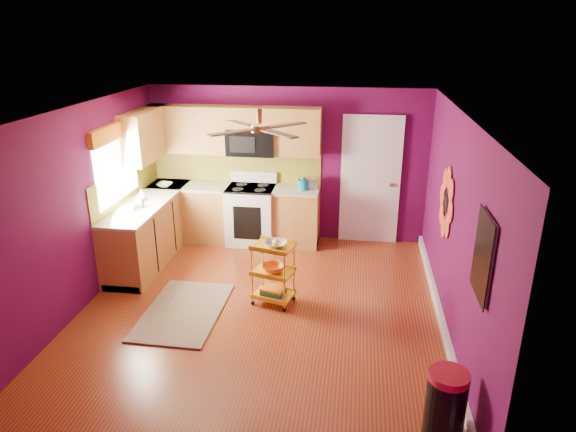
# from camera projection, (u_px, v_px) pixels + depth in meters

# --- Properties ---
(ground) EXTENTS (5.00, 5.00, 0.00)m
(ground) POSITION_uv_depth(u_px,v_px,m) (260.00, 311.00, 6.48)
(ground) COLOR maroon
(ground) RESTS_ON ground
(room_envelope) EXTENTS (4.54, 5.04, 2.52)m
(room_envelope) POSITION_uv_depth(u_px,v_px,m) (260.00, 188.00, 5.91)
(room_envelope) COLOR #51093D
(room_envelope) RESTS_ON ground
(lower_cabinets) EXTENTS (2.81, 2.31, 0.94)m
(lower_cabinets) POSITION_uv_depth(u_px,v_px,m) (198.00, 222.00, 8.19)
(lower_cabinets) COLOR #9C672A
(lower_cabinets) RESTS_ON ground
(electric_range) EXTENTS (0.76, 0.66, 1.13)m
(electric_range) POSITION_uv_depth(u_px,v_px,m) (251.00, 214.00, 8.40)
(electric_range) COLOR white
(electric_range) RESTS_ON ground
(upper_cabinetry) EXTENTS (2.80, 2.30, 1.26)m
(upper_cabinetry) POSITION_uv_depth(u_px,v_px,m) (206.00, 133.00, 8.03)
(upper_cabinetry) COLOR #9C672A
(upper_cabinetry) RESTS_ON ground
(left_window) EXTENTS (0.08, 1.35, 1.08)m
(left_window) POSITION_uv_depth(u_px,v_px,m) (115.00, 152.00, 7.13)
(left_window) COLOR white
(left_window) RESTS_ON ground
(panel_door) EXTENTS (0.95, 0.11, 2.15)m
(panel_door) POSITION_uv_depth(u_px,v_px,m) (370.00, 182.00, 8.24)
(panel_door) COLOR white
(panel_door) RESTS_ON ground
(right_wall_art) EXTENTS (0.04, 2.74, 1.04)m
(right_wall_art) POSITION_uv_depth(u_px,v_px,m) (460.00, 223.00, 5.38)
(right_wall_art) COLOR black
(right_wall_art) RESTS_ON ground
(ceiling_fan) EXTENTS (1.01, 1.01, 0.26)m
(ceiling_fan) POSITION_uv_depth(u_px,v_px,m) (260.00, 128.00, 5.87)
(ceiling_fan) COLOR #BF8C3F
(ceiling_fan) RESTS_ON ground
(shag_rug) EXTENTS (0.95, 1.53, 0.02)m
(shag_rug) POSITION_uv_depth(u_px,v_px,m) (184.00, 311.00, 6.46)
(shag_rug) COLOR black
(shag_rug) RESTS_ON ground
(rolling_cart) EXTENTS (0.58, 0.48, 0.90)m
(rolling_cart) POSITION_uv_depth(u_px,v_px,m) (274.00, 270.00, 6.52)
(rolling_cart) COLOR yellow
(rolling_cart) RESTS_ON ground
(trash_can) EXTENTS (0.36, 0.39, 0.66)m
(trash_can) POSITION_uv_depth(u_px,v_px,m) (445.00, 405.00, 4.41)
(trash_can) COLOR black
(trash_can) RESTS_ON ground
(teal_kettle) EXTENTS (0.18, 0.18, 0.21)m
(teal_kettle) POSITION_uv_depth(u_px,v_px,m) (303.00, 184.00, 8.11)
(teal_kettle) COLOR #13798E
(teal_kettle) RESTS_ON lower_cabinets
(toaster) EXTENTS (0.22, 0.15, 0.18)m
(toaster) POSITION_uv_depth(u_px,v_px,m) (310.00, 183.00, 8.17)
(toaster) COLOR beige
(toaster) RESTS_ON lower_cabinets
(soap_bottle_a) EXTENTS (0.08, 0.09, 0.19)m
(soap_bottle_a) POSITION_uv_depth(u_px,v_px,m) (140.00, 201.00, 7.31)
(soap_bottle_a) COLOR #EA3F72
(soap_bottle_a) RESTS_ON lower_cabinets
(soap_bottle_b) EXTENTS (0.13, 0.13, 0.17)m
(soap_bottle_b) POSITION_uv_depth(u_px,v_px,m) (142.00, 195.00, 7.60)
(soap_bottle_b) COLOR white
(soap_bottle_b) RESTS_ON lower_cabinets
(counter_dish) EXTENTS (0.23, 0.23, 0.06)m
(counter_dish) POSITION_uv_depth(u_px,v_px,m) (165.00, 185.00, 8.28)
(counter_dish) COLOR white
(counter_dish) RESTS_ON lower_cabinets
(counter_cup) EXTENTS (0.12, 0.12, 0.09)m
(counter_cup) POSITION_uv_depth(u_px,v_px,m) (133.00, 207.00, 7.22)
(counter_cup) COLOR white
(counter_cup) RESTS_ON lower_cabinets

